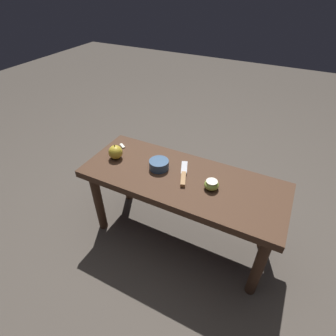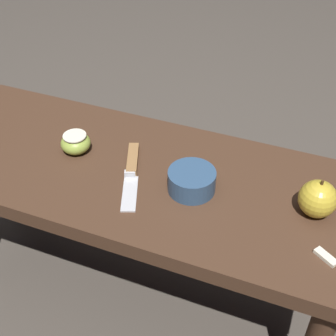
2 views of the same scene
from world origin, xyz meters
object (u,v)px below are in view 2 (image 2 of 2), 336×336
at_px(wooden_bench, 136,192).
at_px(bowl, 192,181).
at_px(apple_cut, 76,143).
at_px(knife, 132,167).
at_px(apple_whole, 318,199).

relative_size(wooden_bench, bowl, 10.15).
height_order(wooden_bench, apple_cut, apple_cut).
bearing_deg(wooden_bench, knife, 20.29).
distance_m(wooden_bench, knife, 0.08).
bearing_deg(knife, apple_whole, 70.91).
relative_size(apple_cut, bowl, 0.68).
distance_m(apple_cut, bowl, 0.31).
xyz_separation_m(apple_whole, bowl, (0.27, 0.03, -0.02)).
bearing_deg(apple_whole, wooden_bench, 1.60).
bearing_deg(bowl, apple_whole, -174.42).
height_order(apple_whole, apple_cut, apple_whole).
height_order(wooden_bench, apple_whole, apple_whole).
bearing_deg(apple_cut, wooden_bench, 175.16).
height_order(knife, bowl, bowl).
distance_m(knife, apple_cut, 0.16).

